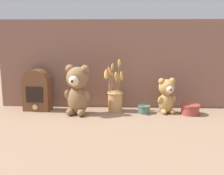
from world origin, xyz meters
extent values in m
plane|color=#8E7056|center=(0.00, 0.00, 0.00)|extent=(4.00, 4.00, 0.00)
cube|color=#845B4C|center=(0.00, 0.17, 0.29)|extent=(1.49, 0.02, 0.57)
ellipsoid|color=olive|center=(-0.20, -0.01, 0.09)|extent=(0.15, 0.13, 0.17)
sphere|color=olive|center=(-0.20, -0.01, 0.22)|extent=(0.13, 0.13, 0.13)
sphere|color=beige|center=(-0.22, -0.06, 0.21)|extent=(0.06, 0.06, 0.06)
sphere|color=black|center=(-0.22, -0.09, 0.22)|extent=(0.02, 0.02, 0.02)
sphere|color=olive|center=(-0.16, -0.02, 0.27)|extent=(0.05, 0.05, 0.05)
sphere|color=olive|center=(-0.25, 0.00, 0.27)|extent=(0.05, 0.05, 0.05)
ellipsoid|color=olive|center=(-0.15, -0.04, 0.12)|extent=(0.05, 0.07, 0.08)
ellipsoid|color=olive|center=(-0.27, -0.01, 0.12)|extent=(0.05, 0.07, 0.08)
ellipsoid|color=olive|center=(-0.18, -0.06, 0.02)|extent=(0.06, 0.08, 0.04)
ellipsoid|color=olive|center=(-0.25, -0.04, 0.02)|extent=(0.06, 0.08, 0.04)
ellipsoid|color=tan|center=(0.33, 0.03, 0.06)|extent=(0.11, 0.10, 0.13)
sphere|color=tan|center=(0.33, 0.03, 0.16)|extent=(0.10, 0.10, 0.10)
sphere|color=beige|center=(0.34, -0.01, 0.16)|extent=(0.05, 0.05, 0.05)
sphere|color=black|center=(0.35, -0.02, 0.16)|extent=(0.01, 0.01, 0.01)
sphere|color=tan|center=(0.37, 0.04, 0.20)|extent=(0.04, 0.04, 0.04)
sphere|color=tan|center=(0.30, 0.02, 0.20)|extent=(0.04, 0.04, 0.04)
ellipsoid|color=tan|center=(0.38, 0.03, 0.09)|extent=(0.04, 0.05, 0.06)
ellipsoid|color=tan|center=(0.29, 0.01, 0.09)|extent=(0.04, 0.05, 0.06)
ellipsoid|color=tan|center=(0.36, 0.01, 0.02)|extent=(0.04, 0.06, 0.03)
ellipsoid|color=tan|center=(0.32, 0.00, 0.02)|extent=(0.04, 0.06, 0.03)
cylinder|color=tan|center=(0.02, 0.06, 0.06)|extent=(0.09, 0.09, 0.12)
torus|color=tan|center=(0.02, 0.06, 0.12)|extent=(0.10, 0.10, 0.01)
cylinder|color=#9E7542|center=(0.05, 0.06, 0.17)|extent=(0.01, 0.03, 0.10)
ellipsoid|color=gold|center=(0.06, 0.05, 0.23)|extent=(0.02, 0.03, 0.06)
cylinder|color=#9E7542|center=(0.02, 0.04, 0.17)|extent=(0.02, 0.01, 0.10)
ellipsoid|color=tan|center=(0.03, 0.03, 0.22)|extent=(0.04, 0.03, 0.06)
cylinder|color=#9E7542|center=(0.00, 0.08, 0.20)|extent=(0.02, 0.02, 0.15)
ellipsoid|color=tan|center=(0.00, 0.09, 0.28)|extent=(0.03, 0.03, 0.05)
cylinder|color=#9E7542|center=(0.04, 0.07, 0.21)|extent=(0.01, 0.01, 0.18)
ellipsoid|color=gold|center=(0.04, 0.08, 0.30)|extent=(0.03, 0.03, 0.05)
cylinder|color=#9E7542|center=(-0.02, 0.06, 0.18)|extent=(0.01, 0.04, 0.11)
ellipsoid|color=gold|center=(-0.04, 0.06, 0.23)|extent=(0.02, 0.04, 0.06)
cylinder|color=#9E7542|center=(-0.02, 0.05, 0.18)|extent=(0.01, 0.04, 0.12)
ellipsoid|color=tan|center=(-0.03, 0.05, 0.24)|extent=(0.03, 0.04, 0.06)
cylinder|color=#9E7542|center=(0.00, 0.01, 0.19)|extent=(0.07, 0.03, 0.14)
ellipsoid|color=orange|center=(-0.01, -0.02, 0.26)|extent=(0.04, 0.03, 0.06)
cube|color=brown|center=(-0.48, 0.07, 0.09)|extent=(0.17, 0.11, 0.18)
cylinder|color=brown|center=(-0.48, 0.07, 0.18)|extent=(0.17, 0.11, 0.17)
cube|color=black|center=(-0.48, 0.02, 0.11)|extent=(0.11, 0.01, 0.10)
cylinder|color=#D6BC7A|center=(-0.48, 0.02, 0.03)|extent=(0.03, 0.01, 0.03)
cylinder|color=#993D33|center=(0.47, 0.01, 0.03)|extent=(0.11, 0.11, 0.05)
cylinder|color=#993D33|center=(0.47, 0.01, 0.06)|extent=(0.12, 0.12, 0.01)
cylinder|color=#47705B|center=(0.20, 0.02, 0.02)|extent=(0.07, 0.07, 0.04)
cylinder|color=#47705B|center=(0.20, 0.02, 0.04)|extent=(0.08, 0.08, 0.01)
camera|label=1|loc=(0.06, -1.65, 0.48)|focal=45.00mm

